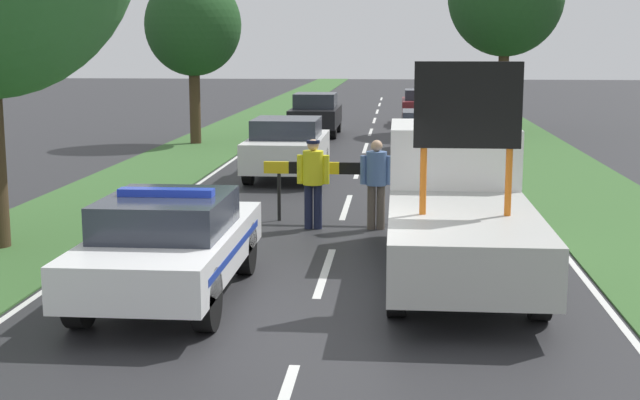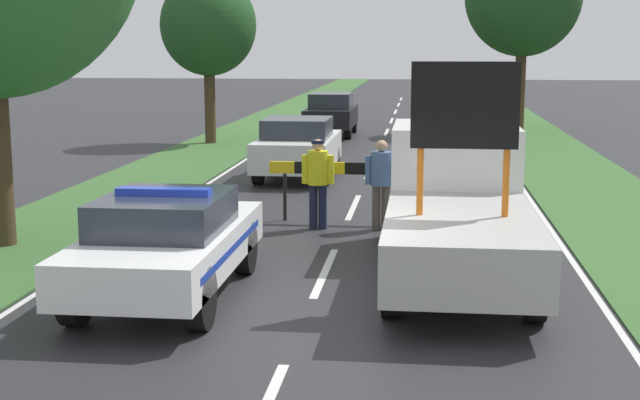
{
  "view_description": "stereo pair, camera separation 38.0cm",
  "coord_description": "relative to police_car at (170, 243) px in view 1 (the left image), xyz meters",
  "views": [
    {
      "loc": [
        1.07,
        -11.1,
        3.42
      ],
      "look_at": [
        -0.09,
        2.17,
        1.1
      ],
      "focal_mm": 50.0,
      "sensor_mm": 36.0,
      "label": 1
    },
    {
      "loc": [
        1.45,
        -11.06,
        3.42
      ],
      "look_at": [
        -0.09,
        2.17,
        1.1
      ],
      "focal_mm": 50.0,
      "sensor_mm": 36.0,
      "label": 2
    }
  ],
  "objects": [
    {
      "name": "road_barrier",
      "position": [
        1.94,
        5.56,
        0.2
      ],
      "size": [
        2.96,
        0.08,
        1.17
      ],
      "rotation": [
        0.0,
        0.0,
        -0.13
      ],
      "color": "black",
      "rests_on": "ground"
    },
    {
      "name": "queued_car_sedan_black",
      "position": [
        -0.07,
        22.34,
        0.07
      ],
      "size": [
        1.75,
        4.12,
        1.62
      ],
      "rotation": [
        0.0,
        0.0,
        3.14
      ],
      "color": "black",
      "rests_on": "ground"
    },
    {
      "name": "police_officer",
      "position": [
        1.49,
        4.83,
        0.24
      ],
      "size": [
        0.61,
        0.39,
        1.7
      ],
      "rotation": [
        0.0,
        0.0,
        2.7
      ],
      "color": "#191E38",
      "rests_on": "ground"
    },
    {
      "name": "queued_car_wagon_maroon",
      "position": [
        4.18,
        27.48,
        0.04
      ],
      "size": [
        1.88,
        3.91,
        1.52
      ],
      "rotation": [
        0.0,
        0.0,
        3.14
      ],
      "color": "maroon",
      "rests_on": "ground"
    },
    {
      "name": "pedestrian_civilian",
      "position": [
        2.68,
        4.89,
        0.22
      ],
      "size": [
        0.61,
        0.38,
        1.69
      ],
      "rotation": [
        0.0,
        0.0,
        -0.42
      ],
      "color": "brown",
      "rests_on": "ground"
    },
    {
      "name": "police_car",
      "position": [
        0.0,
        0.0,
        0.0
      ],
      "size": [
        1.83,
        4.5,
        1.54
      ],
      "rotation": [
        0.0,
        0.0,
        0.09
      ],
      "color": "white",
      "rests_on": "ground"
    },
    {
      "name": "queued_car_van_white",
      "position": [
        0.2,
        11.32,
        0.03
      ],
      "size": [
        1.89,
        4.16,
        1.56
      ],
      "rotation": [
        0.0,
        0.0,
        3.14
      ],
      "color": "silver",
      "rests_on": "ground"
    },
    {
      "name": "roadside_tree_near_left",
      "position": [
        -3.99,
        19.0,
        3.3
      ],
      "size": [
        3.3,
        3.3,
        5.83
      ],
      "color": "#42301E",
      "rests_on": "ground"
    },
    {
      "name": "traffic_cone_centre_front",
      "position": [
        -0.81,
        4.1,
        -0.42
      ],
      "size": [
        0.51,
        0.51,
        0.71
      ],
      "color": "black",
      "rests_on": "ground"
    },
    {
      "name": "grass_verge_right",
      "position": [
        7.47,
        19.52,
        -0.75
      ],
      "size": [
        3.04,
        120.0,
        0.03
      ],
      "color": "#38602D",
      "rests_on": "ground"
    },
    {
      "name": "queued_car_sedan_silver",
      "position": [
        3.98,
        16.76,
        -0.03
      ],
      "size": [
        1.76,
        4.22,
        1.39
      ],
      "rotation": [
        0.0,
        0.0,
        3.14
      ],
      "color": "#B2B2B7",
      "rests_on": "ground"
    },
    {
      "name": "grass_verge_left",
      "position": [
        -3.5,
        19.52,
        -0.75
      ],
      "size": [
        3.04,
        120.0,
        0.03
      ],
      "color": "#38602D",
      "rests_on": "ground"
    },
    {
      "name": "traffic_cone_near_police",
      "position": [
        -1.21,
        -0.29,
        -0.52
      ],
      "size": [
        0.36,
        0.36,
        0.51
      ],
      "color": "black",
      "rests_on": "ground"
    },
    {
      "name": "lane_markings",
      "position": [
        1.99,
        16.89,
        -0.77
      ],
      "size": [
        7.84,
        67.77,
        0.01
      ],
      "color": "silver",
      "rests_on": "ground"
    },
    {
      "name": "work_truck",
      "position": [
        3.97,
        1.93,
        0.29
      ],
      "size": [
        2.03,
        6.13,
        3.21
      ],
      "rotation": [
        0.0,
        0.0,
        3.2
      ],
      "color": "white",
      "rests_on": "ground"
    },
    {
      "name": "ground_plane",
      "position": [
        1.99,
        -0.48,
        -0.77
      ],
      "size": [
        160.0,
        160.0,
        0.0
      ],
      "primitive_type": "plane",
      "color": "#28282B"
    }
  ]
}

